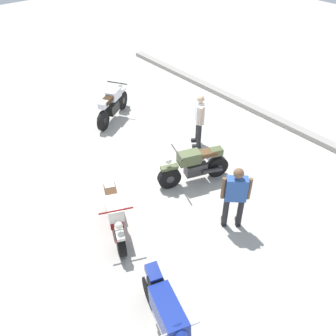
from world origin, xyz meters
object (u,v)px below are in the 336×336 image
object	(u,v)px
motorcycle_olive_vintage	(194,166)
motorcycle_blue_sportbike	(167,316)
motorcycle_cream_vintage	(115,213)
person_in_white_shirt	(199,118)
person_in_blue_shirt	(235,195)
motorcycle_silver_cruiser	(112,105)

from	to	relation	value
motorcycle_olive_vintage	motorcycle_blue_sportbike	size ratio (longest dim) A/B	0.99
motorcycle_cream_vintage	motorcycle_olive_vintage	world-z (taller)	same
person_in_white_shirt	person_in_blue_shirt	size ratio (longest dim) A/B	0.99
motorcycle_cream_vintage	motorcycle_blue_sportbike	bearing A→B (deg)	9.39
person_in_white_shirt	motorcycle_silver_cruiser	bearing A→B (deg)	-31.54
motorcycle_blue_sportbike	person_in_blue_shirt	xyz separation A→B (m)	(-1.02, 2.77, 0.33)
motorcycle_blue_sportbike	motorcycle_silver_cruiser	bearing A→B (deg)	172.02
motorcycle_olive_vintage	person_in_white_shirt	xyz separation A→B (m)	(-1.17, 1.26, 0.43)
person_in_white_shirt	person_in_blue_shirt	distance (m)	3.31
motorcycle_olive_vintage	person_in_white_shirt	size ratio (longest dim) A/B	1.16
motorcycle_cream_vintage	person_in_white_shirt	xyz separation A→B (m)	(-1.28, 3.76, 0.43)
motorcycle_olive_vintage	person_in_blue_shirt	world-z (taller)	person_in_blue_shirt
motorcycle_olive_vintage	motorcycle_blue_sportbike	xyz separation A→B (m)	(2.71, -3.18, 0.11)
motorcycle_cream_vintage	motorcycle_blue_sportbike	distance (m)	2.69
motorcycle_silver_cruiser	motorcycle_olive_vintage	xyz separation A→B (m)	(4.08, -0.15, -0.03)
motorcycle_blue_sportbike	person_in_white_shirt	world-z (taller)	person_in_white_shirt
motorcycle_olive_vintage	motorcycle_blue_sportbike	bearing A→B (deg)	60.02
motorcycle_olive_vintage	person_in_blue_shirt	distance (m)	1.80
motorcycle_silver_cruiser	motorcycle_olive_vintage	distance (m)	4.08
motorcycle_cream_vintage	person_in_blue_shirt	world-z (taller)	person_in_blue_shirt
person_in_blue_shirt	person_in_white_shirt	bearing A→B (deg)	11.89
motorcycle_cream_vintage	motorcycle_silver_cruiser	bearing A→B (deg)	171.82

